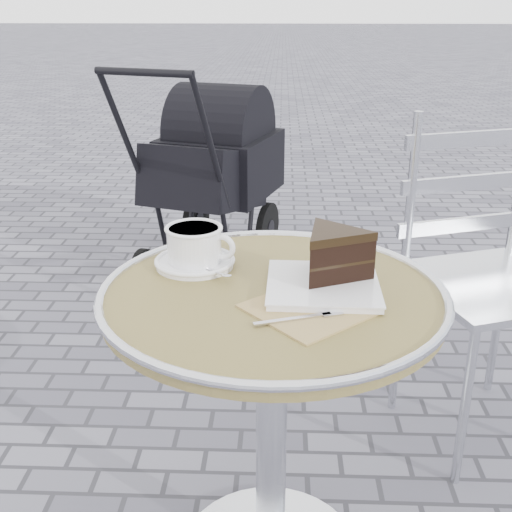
{
  "coord_description": "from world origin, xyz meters",
  "views": [
    {
      "loc": [
        0.01,
        -1.2,
        1.29
      ],
      "look_at": [
        -0.04,
        0.07,
        0.78
      ],
      "focal_mm": 45.0,
      "sensor_mm": 36.0,
      "label": 1
    }
  ],
  "objects_px": {
    "cappuccino_set": "(195,249)",
    "bistro_chair": "(478,240)",
    "cafe_table": "(272,360)",
    "baby_stroller": "(212,176)",
    "cake_plate_set": "(331,261)"
  },
  "relations": [
    {
      "from": "baby_stroller",
      "to": "bistro_chair",
      "type": "bearing_deg",
      "value": -35.48
    },
    {
      "from": "cake_plate_set",
      "to": "bistro_chair",
      "type": "distance_m",
      "value": 0.8
    },
    {
      "from": "cappuccino_set",
      "to": "bistro_chair",
      "type": "relative_size",
      "value": 0.19
    },
    {
      "from": "cappuccino_set",
      "to": "cake_plate_set",
      "type": "xyz_separation_m",
      "value": [
        0.29,
        -0.1,
        0.02
      ]
    },
    {
      "from": "baby_stroller",
      "to": "cafe_table",
      "type": "bearing_deg",
      "value": -62.09
    },
    {
      "from": "cake_plate_set",
      "to": "baby_stroller",
      "type": "relative_size",
      "value": 0.33
    },
    {
      "from": "cappuccino_set",
      "to": "baby_stroller",
      "type": "distance_m",
      "value": 1.81
    },
    {
      "from": "baby_stroller",
      "to": "cake_plate_set",
      "type": "bearing_deg",
      "value": -58.51
    },
    {
      "from": "cake_plate_set",
      "to": "baby_stroller",
      "type": "distance_m",
      "value": 1.96
    },
    {
      "from": "cafe_table",
      "to": "bistro_chair",
      "type": "relative_size",
      "value": 0.74
    },
    {
      "from": "bistro_chair",
      "to": "cake_plate_set",
      "type": "bearing_deg",
      "value": -147.82
    },
    {
      "from": "cafe_table",
      "to": "baby_stroller",
      "type": "relative_size",
      "value": 0.68
    },
    {
      "from": "cake_plate_set",
      "to": "baby_stroller",
      "type": "xyz_separation_m",
      "value": [
        -0.45,
        1.88,
        -0.32
      ]
    },
    {
      "from": "cafe_table",
      "to": "baby_stroller",
      "type": "xyz_separation_m",
      "value": [
        -0.33,
        1.91,
        -0.1
      ]
    },
    {
      "from": "cake_plate_set",
      "to": "cappuccino_set",
      "type": "bearing_deg",
      "value": 162.24
    }
  ]
}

